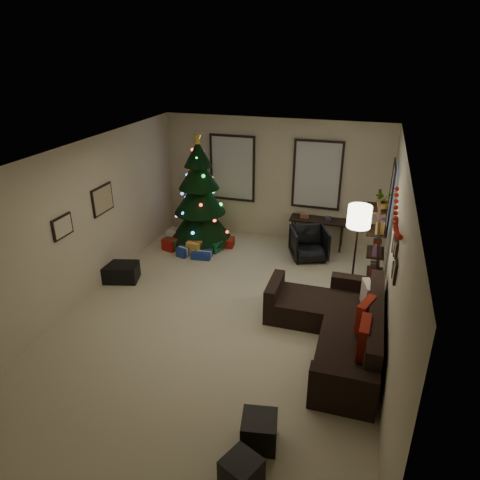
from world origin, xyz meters
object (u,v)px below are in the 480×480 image
christmas_tree (200,199)px  bookshelf (377,246)px  sofa (338,327)px  desk (318,222)px  desk_chair (309,244)px

christmas_tree → bookshelf: bearing=-15.6°
christmas_tree → sofa: christmas_tree is taller
sofa → desk: 3.47m
desk → bookshelf: (1.23, -1.63, 0.33)m
christmas_tree → bookshelf: 3.88m
bookshelf → sofa: bearing=-104.4°
sofa → desk_chair: (-0.87, 2.71, 0.06)m
christmas_tree → desk: (2.50, 0.59, -0.47)m
desk → desk_chair: 0.69m
christmas_tree → desk: size_ratio=2.10×
desk → sofa: bearing=-76.8°
sofa → desk_chair: size_ratio=3.83×
sofa → desk: sofa is taller
sofa → desk_chair: 2.85m
sofa → desk_chair: bearing=107.7°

